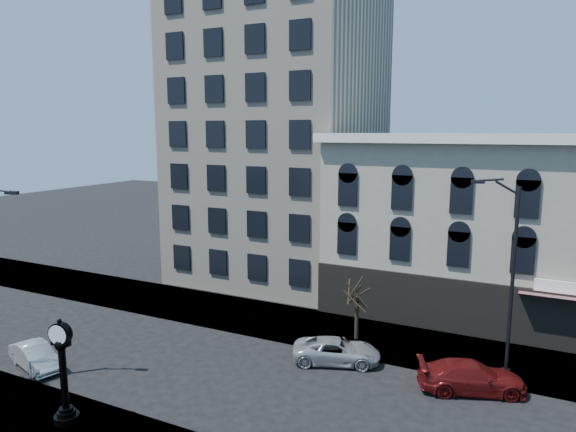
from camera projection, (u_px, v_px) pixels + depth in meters
The scene contains 10 objects.
ground at pixel (220, 374), 27.00m from camera, with size 160.00×160.00×0.00m, color black.
sidewalk_far at pixel (288, 323), 34.07m from camera, with size 160.00×6.00×0.12m, color gray.
cream_tower at pixel (280, 51), 43.19m from camera, with size 15.90×15.40×42.50m.
victorian_row at pixel (497, 230), 34.85m from camera, with size 22.60×11.19×12.50m.
street_clock at pixel (64, 376), 22.09m from camera, with size 1.07×1.07×4.70m.
street_lamp_far at pixel (500, 226), 25.32m from camera, with size 2.69×0.77×10.45m.
bare_tree_far at pixel (357, 287), 30.76m from camera, with size 2.53×2.53×4.34m.
car_near_b at pixel (36, 356), 27.62m from camera, with size 1.39×3.97×1.31m, color #A5A8AD.
car_far_a at pixel (337, 351), 28.28m from camera, with size 2.21×4.79×1.33m, color #A5A8AD.
car_far_b at pixel (472, 377), 25.13m from camera, with size 2.09×5.14×1.49m, color maroon.
Camera 1 is at (14.34, -21.09, 12.68)m, focal length 32.00 mm.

